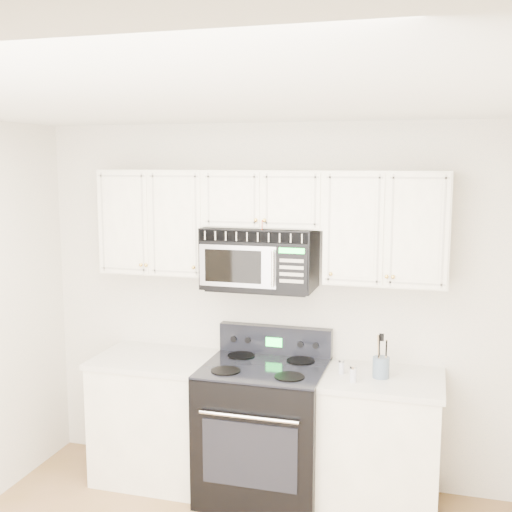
% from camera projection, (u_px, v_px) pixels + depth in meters
% --- Properties ---
extents(room, '(3.51, 3.51, 2.61)m').
position_uv_depth(room, '(181.00, 381.00, 3.03)').
color(room, '#91684D').
rests_on(room, ground).
extents(base_cabinet_left, '(0.86, 0.65, 0.92)m').
position_uv_depth(base_cabinet_left, '(157.00, 421.00, 4.74)').
color(base_cabinet_left, white).
rests_on(base_cabinet_left, ground).
extents(base_cabinet_right, '(0.86, 0.65, 0.92)m').
position_uv_depth(base_cabinet_right, '(376.00, 447.00, 4.31)').
color(base_cabinet_right, white).
rests_on(base_cabinet_right, ground).
extents(range, '(0.83, 0.75, 1.14)m').
position_uv_depth(range, '(264.00, 428.00, 4.47)').
color(range, black).
rests_on(range, ground).
extents(upper_cabinets, '(2.44, 0.37, 0.75)m').
position_uv_depth(upper_cabinets, '(267.00, 219.00, 4.45)').
color(upper_cabinets, white).
rests_on(upper_cabinets, ground).
extents(microwave, '(0.77, 0.44, 0.43)m').
position_uv_depth(microwave, '(260.00, 258.00, 4.46)').
color(microwave, black).
rests_on(microwave, ground).
extents(utensil_crock, '(0.11, 0.11, 0.30)m').
position_uv_depth(utensil_crock, '(381.00, 366.00, 4.21)').
color(utensil_crock, '#4C5B6F').
rests_on(utensil_crock, base_cabinet_right).
extents(shaker_salt, '(0.04, 0.04, 0.10)m').
position_uv_depth(shaker_salt, '(341.00, 367.00, 4.28)').
color(shaker_salt, '#ACADBC').
rests_on(shaker_salt, base_cabinet_right).
extents(shaker_pepper, '(0.05, 0.05, 0.11)m').
position_uv_depth(shaker_pepper, '(353.00, 374.00, 4.12)').
color(shaker_pepper, '#ACADBC').
rests_on(shaker_pepper, base_cabinet_right).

